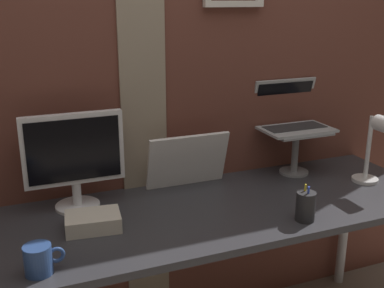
{
  "coord_description": "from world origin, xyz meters",
  "views": [
    {
      "loc": [
        -0.71,
        -1.51,
        1.57
      ],
      "look_at": [
        -0.03,
        0.19,
        1.0
      ],
      "focal_mm": 43.95,
      "sensor_mm": 36.0,
      "label": 1
    }
  ],
  "objects_px": {
    "desk_lamp": "(378,143)",
    "pen_cup": "(306,206)",
    "monitor": "(74,155)",
    "laptop": "(289,114)",
    "whiteboard_panel": "(188,161)",
    "coffee_mug": "(39,260)"
  },
  "relations": [
    {
      "from": "laptop",
      "to": "pen_cup",
      "type": "relative_size",
      "value": 2.31
    },
    {
      "from": "laptop",
      "to": "coffee_mug",
      "type": "bearing_deg",
      "value": -157.1
    },
    {
      "from": "monitor",
      "to": "desk_lamp",
      "type": "bearing_deg",
      "value": -11.69
    },
    {
      "from": "coffee_mug",
      "to": "whiteboard_panel",
      "type": "bearing_deg",
      "value": 35.27
    },
    {
      "from": "monitor",
      "to": "desk_lamp",
      "type": "distance_m",
      "value": 1.32
    },
    {
      "from": "pen_cup",
      "to": "desk_lamp",
      "type": "bearing_deg",
      "value": 19.8
    },
    {
      "from": "desk_lamp",
      "to": "coffee_mug",
      "type": "bearing_deg",
      "value": -173.07
    },
    {
      "from": "desk_lamp",
      "to": "pen_cup",
      "type": "relative_size",
      "value": 2.26
    },
    {
      "from": "monitor",
      "to": "whiteboard_panel",
      "type": "height_order",
      "value": "monitor"
    },
    {
      "from": "laptop",
      "to": "desk_lamp",
      "type": "xyz_separation_m",
      "value": [
        0.25,
        -0.34,
        -0.08
      ]
    },
    {
      "from": "desk_lamp",
      "to": "coffee_mug",
      "type": "distance_m",
      "value": 1.5
    },
    {
      "from": "laptop",
      "to": "pen_cup",
      "type": "xyz_separation_m",
      "value": [
        -0.25,
        -0.52,
        -0.22
      ]
    },
    {
      "from": "laptop",
      "to": "desk_lamp",
      "type": "relative_size",
      "value": 1.02
    },
    {
      "from": "monitor",
      "to": "coffee_mug",
      "type": "relative_size",
      "value": 3.15
    },
    {
      "from": "monitor",
      "to": "laptop",
      "type": "xyz_separation_m",
      "value": [
        1.04,
        0.07,
        0.05
      ]
    },
    {
      "from": "monitor",
      "to": "laptop",
      "type": "relative_size",
      "value": 1.18
    },
    {
      "from": "desk_lamp",
      "to": "pen_cup",
      "type": "height_order",
      "value": "desk_lamp"
    },
    {
      "from": "monitor",
      "to": "pen_cup",
      "type": "height_order",
      "value": "monitor"
    },
    {
      "from": "monitor",
      "to": "pen_cup",
      "type": "relative_size",
      "value": 2.73
    },
    {
      "from": "monitor",
      "to": "whiteboard_panel",
      "type": "relative_size",
      "value": 1.07
    },
    {
      "from": "coffee_mug",
      "to": "desk_lamp",
      "type": "bearing_deg",
      "value": 6.93
    },
    {
      "from": "monitor",
      "to": "coffee_mug",
      "type": "distance_m",
      "value": 0.52
    }
  ]
}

